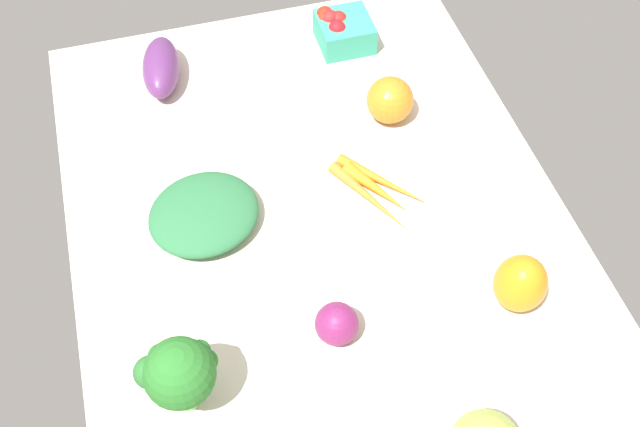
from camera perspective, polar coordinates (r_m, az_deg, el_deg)
The scene contains 9 objects.
tablecloth at distance 118.86cm, azimuth -0.00°, elevation -0.88°, with size 104.00×76.00×2.00cm, color beige.
bell_pepper_orange at distance 109.71cm, azimuth 14.77°, elevation -5.08°, with size 7.44×7.44×9.43cm, color orange.
eggplant at distance 139.92cm, azimuth -11.82°, elevation 10.66°, with size 14.64×6.46×6.46cm, color #5F2E69.
carrot_bunch at distance 120.96cm, azimuth 4.22°, elevation 1.87°, with size 17.41×14.00×2.48cm.
broccoli_head at distance 97.35cm, azimuth -10.57°, elevation -11.64°, with size 9.21×10.53×13.09cm.
red_onion_center at distance 104.82cm, azimuth 1.26°, elevation -8.26°, with size 6.09×6.09×6.09cm, color #7E235C.
heirloom_tomato_orange at distance 130.47cm, azimuth 5.26°, elevation 8.45°, with size 8.03×8.03×8.03cm, color orange.
leafy_greens_clump at distance 117.40cm, azimuth -8.69°, elevation -0.01°, with size 17.20×15.96×4.61cm, color #2D6F41.
berry_basket at distance 145.14cm, azimuth 1.56°, elevation 13.68°, with size 9.67×9.67×6.56cm.
Camera 1 is at (67.81, -19.26, 96.70)cm, focal length 42.75 mm.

